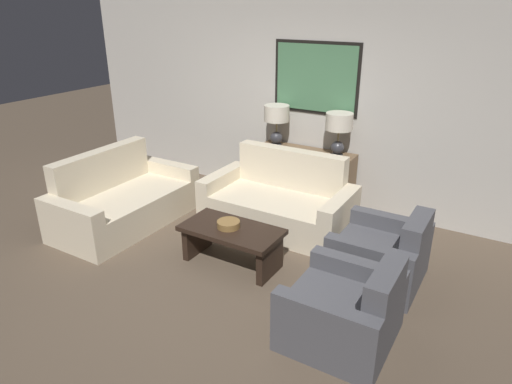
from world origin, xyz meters
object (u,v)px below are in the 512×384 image
at_px(couch_by_side, 123,201).
at_px(armchair_near_camera, 345,312).
at_px(coffee_table, 232,238).
at_px(armchair_near_back_wall, 382,256).
at_px(table_lamp_right, 339,126).
at_px(couch_by_back_wall, 279,203).
at_px(table_lamp_left, 277,118).
at_px(console_table, 304,178).
at_px(decorative_bowl, 229,224).

height_order(couch_by_side, armchair_near_camera, couch_by_side).
height_order(coffee_table, armchair_near_back_wall, armchair_near_back_wall).
relative_size(table_lamp_right, couch_by_side, 0.31).
bearing_deg(armchair_near_camera, armchair_near_back_wall, 90.00).
relative_size(couch_by_back_wall, armchair_near_back_wall, 2.08).
bearing_deg(couch_by_back_wall, couch_by_side, -151.07).
height_order(table_lamp_right, coffee_table, table_lamp_right).
xyz_separation_m(couch_by_side, armchair_near_back_wall, (3.19, 0.39, -0.02)).
distance_m(table_lamp_right, couch_by_side, 2.87).
xyz_separation_m(couch_by_back_wall, armchair_near_camera, (1.46, -1.59, -0.02)).
bearing_deg(table_lamp_left, armchair_near_back_wall, -33.87).
height_order(console_table, table_lamp_right, table_lamp_right).
distance_m(table_lamp_right, armchair_near_back_wall, 1.87).
xyz_separation_m(table_lamp_right, armchair_near_camera, (1.02, -2.31, -0.91)).
relative_size(table_lamp_left, couch_by_back_wall, 0.31).
xyz_separation_m(armchair_near_back_wall, armchair_near_camera, (0.00, -1.03, 0.00)).
distance_m(couch_by_side, armchair_near_back_wall, 3.21).
bearing_deg(coffee_table, table_lamp_left, 104.11).
distance_m(table_lamp_left, armchair_near_camera, 3.13).
distance_m(console_table, armchair_near_camera, 2.74).
distance_m(console_table, decorative_bowl, 1.80).
relative_size(table_lamp_left, coffee_table, 0.52).
height_order(table_lamp_left, armchair_near_camera, table_lamp_left).
bearing_deg(couch_by_back_wall, table_lamp_right, 58.40).
relative_size(console_table, decorative_bowl, 5.49).
bearing_deg(decorative_bowl, table_lamp_left, 103.01).
bearing_deg(couch_by_side, console_table, 44.14).
relative_size(coffee_table, armchair_near_back_wall, 1.22).
height_order(table_lamp_left, couch_by_back_wall, table_lamp_left).
xyz_separation_m(coffee_table, armchair_near_camera, (1.45, -0.52, -0.04)).
bearing_deg(armchair_near_camera, couch_by_back_wall, 132.55).
bearing_deg(table_lamp_right, coffee_table, -103.57).
distance_m(console_table, couch_by_back_wall, 0.73).
bearing_deg(decorative_bowl, coffee_table, 0.82).
xyz_separation_m(couch_by_back_wall, coffee_table, (0.01, -1.08, 0.02)).
bearing_deg(table_lamp_left, armchair_near_camera, -50.51).
distance_m(couch_by_back_wall, couch_by_side, 1.97).
bearing_deg(couch_by_side, table_lamp_right, 37.67).
relative_size(table_lamp_right, decorative_bowl, 2.29).
bearing_deg(armchair_near_back_wall, coffee_table, -160.44).
distance_m(table_lamp_left, coffee_table, 2.04).
height_order(table_lamp_right, couch_by_side, table_lamp_right).
xyz_separation_m(table_lamp_left, decorative_bowl, (0.42, -1.80, -0.71)).
xyz_separation_m(table_lamp_left, coffee_table, (0.45, -1.80, -0.86)).
relative_size(coffee_table, decorative_bowl, 4.38).
relative_size(couch_by_back_wall, coffee_table, 1.71).
relative_size(table_lamp_left, armchair_near_camera, 0.64).
height_order(table_lamp_right, armchair_near_back_wall, table_lamp_right).
xyz_separation_m(table_lamp_right, armchair_near_back_wall, (1.02, -1.28, -0.91)).
xyz_separation_m(console_table, coffee_table, (0.01, -1.80, -0.08)).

